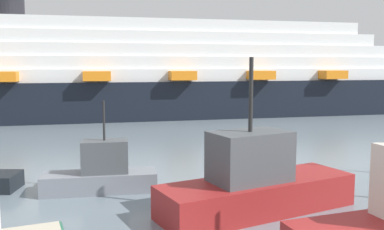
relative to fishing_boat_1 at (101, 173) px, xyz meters
The scene contains 3 objects.
fishing_boat_1 is the anchor object (origin of this frame).
fishing_boat_2 7.88m from the fishing_boat_1, 34.36° to the right, with size 9.24×5.06×6.64m.
cruise_ship 31.93m from the fishing_boat_1, 83.01° to the left, with size 80.44×14.54×15.63m.
Camera 1 is at (-5.50, -9.18, 6.33)m, focal length 40.00 mm.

